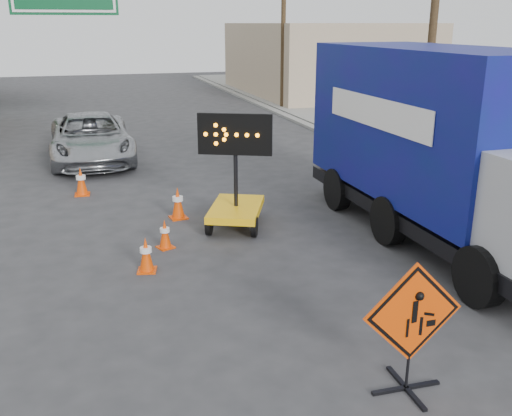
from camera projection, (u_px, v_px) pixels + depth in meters
name	position (u px, v px, depth m)	size (l,w,h in m)	color
ground	(319.00, 366.00, 8.05)	(100.00, 100.00, 0.00)	#2D2D30
curb_right	(337.00, 138.00, 23.68)	(0.40, 60.00, 0.12)	gray
sidewalk_right	(386.00, 135.00, 24.32)	(4.00, 60.00, 0.15)	gray
building_right_far	(323.00, 59.00, 38.24)	(10.00, 14.00, 4.60)	tan
highway_gantry	(28.00, 10.00, 21.56)	(6.18, 0.38, 6.90)	slate
utility_pole_near	(434.00, 21.00, 17.93)	(1.80, 0.26, 9.00)	#46351E
utility_pole_far	(283.00, 22.00, 30.65)	(1.80, 0.26, 9.00)	#46351E
construction_sign	(412.00, 325.00, 7.24)	(1.38, 0.97, 1.82)	black
arrow_board	(236.00, 202.00, 13.41)	(1.81, 2.19, 2.69)	yellow
pickup_truck	(91.00, 138.00, 19.81)	(2.68, 5.81, 1.62)	#9FA2A6
box_truck	(444.00, 157.00, 12.27)	(2.83, 8.70, 4.13)	black
cone_a	(146.00, 254.00, 11.02)	(0.43, 0.43, 0.71)	#E14004
cone_b	(165.00, 234.00, 12.18)	(0.42, 0.42, 0.64)	#E14004
cone_c	(178.00, 203.00, 14.02)	(0.46, 0.46, 0.80)	#E14004
cone_d	(81.00, 181.00, 15.93)	(0.43, 0.43, 0.80)	#E14004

